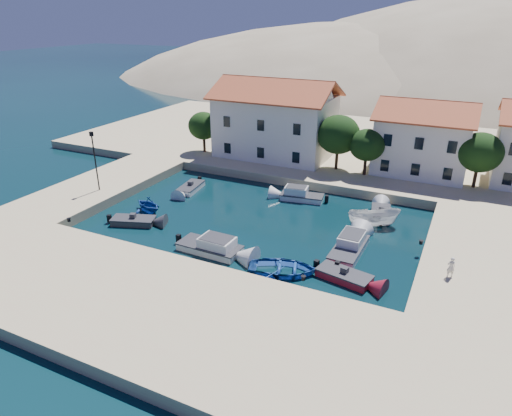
{
  "coord_description": "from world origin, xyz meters",
  "views": [
    {
      "loc": [
        16.86,
        -25.23,
        18.35
      ],
      "look_at": [
        0.49,
        8.74,
        2.0
      ],
      "focal_mm": 32.0,
      "sensor_mm": 36.0,
      "label": 1
    }
  ],
  "objects_px": {
    "cabin_cruiser_south": "(210,246)",
    "pedestrian": "(451,267)",
    "rowboat_south": "(283,273)",
    "building_mid": "(424,136)",
    "lamppost": "(94,156)",
    "boat_east": "(373,226)",
    "cabin_cruiser_east": "(349,248)",
    "building_left": "(276,117)"
  },
  "relations": [
    {
      "from": "rowboat_south",
      "to": "cabin_cruiser_east",
      "type": "relative_size",
      "value": 0.98
    },
    {
      "from": "building_mid",
      "to": "pedestrian",
      "type": "relative_size",
      "value": 6.72
    },
    {
      "from": "rowboat_south",
      "to": "pedestrian",
      "type": "distance_m",
      "value": 11.97
    },
    {
      "from": "building_left",
      "to": "lamppost",
      "type": "bearing_deg",
      "value": -119.9
    },
    {
      "from": "building_mid",
      "to": "pedestrian",
      "type": "distance_m",
      "value": 24.08
    },
    {
      "from": "building_left",
      "to": "boat_east",
      "type": "relative_size",
      "value": 3.05
    },
    {
      "from": "building_mid",
      "to": "cabin_cruiser_south",
      "type": "relative_size",
      "value": 1.93
    },
    {
      "from": "cabin_cruiser_east",
      "to": "pedestrian",
      "type": "height_order",
      "value": "pedestrian"
    },
    {
      "from": "rowboat_south",
      "to": "boat_east",
      "type": "xyz_separation_m",
      "value": [
        4.33,
        11.23,
        0.0
      ]
    },
    {
      "from": "cabin_cruiser_south",
      "to": "rowboat_south",
      "type": "xyz_separation_m",
      "value": [
        6.81,
        -0.5,
        -0.48
      ]
    },
    {
      "from": "building_mid",
      "to": "boat_east",
      "type": "xyz_separation_m",
      "value": [
        -1.91,
        -15.18,
        -5.22
      ]
    },
    {
      "from": "rowboat_south",
      "to": "boat_east",
      "type": "bearing_deg",
      "value": -39.08
    },
    {
      "from": "cabin_cruiser_south",
      "to": "cabin_cruiser_east",
      "type": "xyz_separation_m",
      "value": [
        10.45,
        4.76,
        0.0
      ]
    },
    {
      "from": "rowboat_south",
      "to": "pedestrian",
      "type": "xyz_separation_m",
      "value": [
        11.42,
        3.14,
        1.78
      ]
    },
    {
      "from": "lamppost",
      "to": "cabin_cruiser_south",
      "type": "distance_m",
      "value": 17.69
    },
    {
      "from": "rowboat_south",
      "to": "cabin_cruiser_south",
      "type": "bearing_deg",
      "value": 67.81
    },
    {
      "from": "pedestrian",
      "to": "cabin_cruiser_east",
      "type": "bearing_deg",
      "value": -41.29
    },
    {
      "from": "rowboat_south",
      "to": "cabin_cruiser_east",
      "type": "height_order",
      "value": "cabin_cruiser_east"
    },
    {
      "from": "building_left",
      "to": "lamppost",
      "type": "xyz_separation_m",
      "value": [
        -11.5,
        -20.0,
        -1.18
      ]
    },
    {
      "from": "building_mid",
      "to": "boat_east",
      "type": "bearing_deg",
      "value": -97.16
    },
    {
      "from": "building_mid",
      "to": "cabin_cruiser_south",
      "type": "bearing_deg",
      "value": -116.73
    },
    {
      "from": "cabin_cruiser_south",
      "to": "pedestrian",
      "type": "bearing_deg",
      "value": 9.89
    },
    {
      "from": "boat_east",
      "to": "building_left",
      "type": "bearing_deg",
      "value": 22.34
    },
    {
      "from": "building_mid",
      "to": "building_left",
      "type": "bearing_deg",
      "value": -176.82
    },
    {
      "from": "pedestrian",
      "to": "cabin_cruiser_south",
      "type": "bearing_deg",
      "value": -17.78
    },
    {
      "from": "cabin_cruiser_south",
      "to": "rowboat_south",
      "type": "bearing_deg",
      "value": -2.55
    },
    {
      "from": "building_mid",
      "to": "cabin_cruiser_east",
      "type": "xyz_separation_m",
      "value": [
        -2.6,
        -21.14,
        -4.75
      ]
    },
    {
      "from": "lamppost",
      "to": "pedestrian",
      "type": "bearing_deg",
      "value": -3.74
    },
    {
      "from": "cabin_cruiser_south",
      "to": "building_left",
      "type": "bearing_deg",
      "value": 102.91
    },
    {
      "from": "cabin_cruiser_south",
      "to": "rowboat_south",
      "type": "distance_m",
      "value": 6.84
    },
    {
      "from": "cabin_cruiser_south",
      "to": "boat_east",
      "type": "xyz_separation_m",
      "value": [
        11.14,
        10.72,
        -0.48
      ]
    },
    {
      "from": "building_mid",
      "to": "rowboat_south",
      "type": "distance_m",
      "value": 27.63
    },
    {
      "from": "lamppost",
      "to": "pedestrian",
      "type": "height_order",
      "value": "lamppost"
    },
    {
      "from": "building_left",
      "to": "lamppost",
      "type": "distance_m",
      "value": 23.1
    },
    {
      "from": "lamppost",
      "to": "cabin_cruiser_east",
      "type": "distance_m",
      "value": 27.24
    },
    {
      "from": "boat_east",
      "to": "cabin_cruiser_south",
      "type": "bearing_deg",
      "value": 107.63
    },
    {
      "from": "pedestrian",
      "to": "building_mid",
      "type": "bearing_deg",
      "value": -103.46
    },
    {
      "from": "lamppost",
      "to": "cabin_cruiser_east",
      "type": "bearing_deg",
      "value": -0.31
    },
    {
      "from": "building_mid",
      "to": "lamppost",
      "type": "relative_size",
      "value": 1.69
    },
    {
      "from": "lamppost",
      "to": "building_mid",
      "type": "bearing_deg",
      "value": 35.45
    },
    {
      "from": "cabin_cruiser_south",
      "to": "boat_east",
      "type": "distance_m",
      "value": 15.47
    },
    {
      "from": "rowboat_south",
      "to": "pedestrian",
      "type": "bearing_deg",
      "value": -92.61
    }
  ]
}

